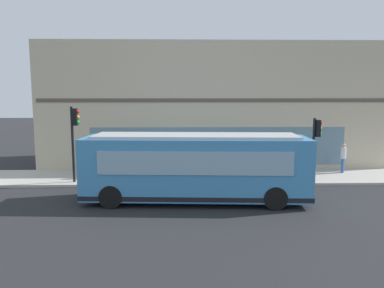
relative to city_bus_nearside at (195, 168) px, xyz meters
name	(u,v)px	position (x,y,z in m)	size (l,w,h in m)	color
ground	(232,201)	(0.05, -1.68, -1.55)	(120.00, 120.00, 0.00)	#262628
sidewalk_curb	(221,177)	(4.61, -1.68, -1.48)	(3.92, 40.00, 0.15)	#B2ADA3
building_corner	(214,105)	(10.05, -1.68, 2.50)	(7.03, 22.78, 8.12)	beige
city_bus_nearside	(195,168)	(0.00, 0.00, 0.00)	(3.12, 10.17, 3.07)	#3F8CC6
traffic_light_near_corner	(316,138)	(3.09, -6.59, 0.99)	(0.32, 0.49, 3.44)	black
traffic_light_down_block	(74,130)	(3.35, 6.30, 1.42)	(0.32, 0.49, 4.05)	black
fire_hydrant	(196,166)	(5.63, -0.23, -1.04)	(0.35, 0.35, 0.74)	red
pedestrian_walking_along_curb	(343,156)	(5.31, -9.10, -0.38)	(0.32, 0.32, 1.76)	#3359A5
pedestrian_near_building_entrance	(133,157)	(5.23, 3.47, -0.35)	(0.32, 0.32, 1.81)	#8C3F8C
pedestrian_by_light_pole	(104,160)	(4.43, 5.02, -0.40)	(0.32, 0.32, 1.75)	#3F8C4C
pedestrian_near_hydrant	(238,159)	(4.87, -2.70, -0.48)	(0.32, 0.32, 1.61)	#8C3F8C
newspaper_vending_box	(113,173)	(3.39, 4.36, -0.95)	(0.44, 0.42, 0.90)	#197233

